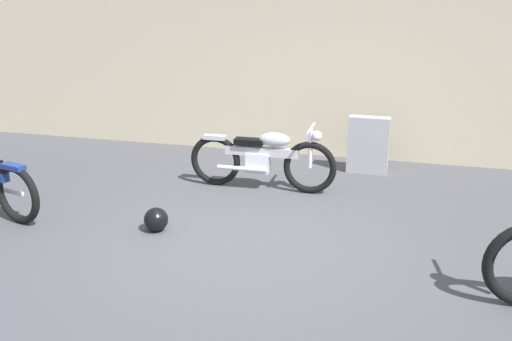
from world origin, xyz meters
name	(u,v)px	position (x,y,z in m)	size (l,w,h in m)	color
ground_plane	(241,243)	(0.00, 0.00, 0.00)	(40.00, 40.00, 0.00)	#47474C
building_wall	(307,49)	(0.00, 3.52, 1.62)	(18.00, 0.30, 3.23)	beige
stone_marker	(368,145)	(1.05, 2.70, 0.40)	(0.56, 0.20, 0.80)	#9E9EA3
helmet	(156,219)	(-0.96, 0.06, 0.13)	(0.26, 0.26, 0.26)	black
motorcycle_silver	(263,158)	(-0.20, 1.63, 0.42)	(1.92, 0.54, 0.86)	black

